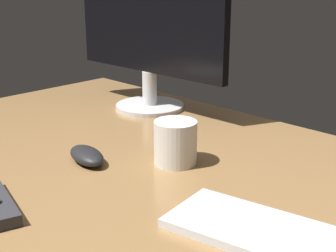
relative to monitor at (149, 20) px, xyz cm
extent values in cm
cube|color=olive|center=(29.21, -26.76, -25.85)|extent=(140.00, 84.00, 2.00)
cylinder|color=silver|center=(0.00, 0.00, -24.25)|extent=(19.27, 19.27, 1.21)
cylinder|color=silver|center=(0.00, 0.00, -18.90)|extent=(4.09, 4.09, 9.49)
cube|color=black|center=(0.00, 0.00, 3.21)|extent=(52.43, 3.89, 34.74)
cube|color=silver|center=(68.95, -34.72, -24.13)|extent=(42.99, 20.61, 1.44)
ellipsoid|color=black|center=(20.26, -36.87, -23.30)|extent=(12.06, 7.91, 3.11)
cylinder|color=silver|center=(33.48, -24.22, -20.32)|extent=(8.81, 8.81, 9.06)
camera|label=1|loc=(99.73, -92.99, 14.53)|focal=53.36mm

